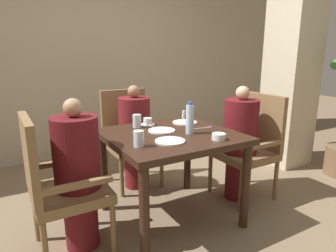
{
  "coord_description": "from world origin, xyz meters",
  "views": [
    {
      "loc": [
        -1.19,
        -2.01,
        1.41
      ],
      "look_at": [
        0.0,
        0.05,
        0.81
      ],
      "focal_mm": 32.0,
      "sensor_mm": 36.0,
      "label": 1
    }
  ],
  "objects_px": {
    "teacup_with_saucer": "(148,122)",
    "bowl_small": "(219,137)",
    "glass_tall_mid": "(137,121)",
    "chair_far_side": "(129,134)",
    "chair_left_side": "(56,182)",
    "glass_tall_near": "(139,139)",
    "diner_in_far_chair": "(135,136)",
    "chair_right_side": "(251,142)",
    "diner_in_right_chair": "(240,142)",
    "plate_dessert_center": "(170,141)",
    "water_bottle": "(190,119)",
    "plate_main_right": "(162,131)",
    "diner_in_left_chair": "(78,174)",
    "plate_main_left": "(185,122)"
  },
  "relations": [
    {
      "from": "diner_in_left_chair",
      "to": "bowl_small",
      "type": "relative_size",
      "value": 10.59
    },
    {
      "from": "diner_in_right_chair",
      "to": "glass_tall_mid",
      "type": "relative_size",
      "value": 9.65
    },
    {
      "from": "chair_left_side",
      "to": "plate_main_right",
      "type": "distance_m",
      "value": 0.91
    },
    {
      "from": "chair_left_side",
      "to": "glass_tall_near",
      "type": "bearing_deg",
      "value": -19.18
    },
    {
      "from": "chair_far_side",
      "to": "plate_main_right",
      "type": "bearing_deg",
      "value": -92.53
    },
    {
      "from": "chair_far_side",
      "to": "glass_tall_mid",
      "type": "height_order",
      "value": "chair_far_side"
    },
    {
      "from": "chair_far_side",
      "to": "diner_in_right_chair",
      "type": "xyz_separation_m",
      "value": [
        0.76,
        -0.88,
        0.03
      ]
    },
    {
      "from": "plate_dessert_center",
      "to": "water_bottle",
      "type": "height_order",
      "value": "water_bottle"
    },
    {
      "from": "chair_left_side",
      "to": "glass_tall_mid",
      "type": "relative_size",
      "value": 8.82
    },
    {
      "from": "plate_main_right",
      "to": "diner_in_right_chair",
      "type": "bearing_deg",
      "value": -6.61
    },
    {
      "from": "diner_in_left_chair",
      "to": "chair_far_side",
      "type": "distance_m",
      "value": 1.16
    },
    {
      "from": "chair_left_side",
      "to": "teacup_with_saucer",
      "type": "bearing_deg",
      "value": 21.51
    },
    {
      "from": "plate_main_left",
      "to": "diner_in_left_chair",
      "type": "bearing_deg",
      "value": -167.14
    },
    {
      "from": "glass_tall_near",
      "to": "plate_main_right",
      "type": "bearing_deg",
      "value": 39.86
    },
    {
      "from": "diner_in_far_chair",
      "to": "bowl_small",
      "type": "xyz_separation_m",
      "value": [
        0.22,
        -1.07,
        0.23
      ]
    },
    {
      "from": "chair_right_side",
      "to": "plate_dessert_center",
      "type": "height_order",
      "value": "chair_right_side"
    },
    {
      "from": "teacup_with_saucer",
      "to": "glass_tall_near",
      "type": "distance_m",
      "value": 0.63
    },
    {
      "from": "chair_far_side",
      "to": "plate_main_right",
      "type": "xyz_separation_m",
      "value": [
        -0.03,
        -0.79,
        0.23
      ]
    },
    {
      "from": "chair_far_side",
      "to": "water_bottle",
      "type": "xyz_separation_m",
      "value": [
        0.13,
        -0.96,
        0.34
      ]
    },
    {
      "from": "water_bottle",
      "to": "glass_tall_mid",
      "type": "bearing_deg",
      "value": 125.68
    },
    {
      "from": "chair_right_side",
      "to": "plate_main_left",
      "type": "bearing_deg",
      "value": 158.78
    },
    {
      "from": "bowl_small",
      "to": "glass_tall_mid",
      "type": "xyz_separation_m",
      "value": [
        -0.38,
        0.65,
        0.03
      ]
    },
    {
      "from": "diner_in_far_chair",
      "to": "chair_right_side",
      "type": "height_order",
      "value": "diner_in_far_chair"
    },
    {
      "from": "plate_dessert_center",
      "to": "teacup_with_saucer",
      "type": "height_order",
      "value": "teacup_with_saucer"
    },
    {
      "from": "diner_in_far_chair",
      "to": "glass_tall_mid",
      "type": "height_order",
      "value": "diner_in_far_chair"
    },
    {
      "from": "chair_left_side",
      "to": "glass_tall_mid",
      "type": "bearing_deg",
      "value": 22.61
    },
    {
      "from": "chair_right_side",
      "to": "plate_main_left",
      "type": "height_order",
      "value": "chair_right_side"
    },
    {
      "from": "chair_far_side",
      "to": "diner_in_far_chair",
      "type": "height_order",
      "value": "diner_in_far_chair"
    },
    {
      "from": "chair_left_side",
      "to": "water_bottle",
      "type": "relative_size",
      "value": 3.89
    },
    {
      "from": "chair_far_side",
      "to": "water_bottle",
      "type": "distance_m",
      "value": 1.03
    },
    {
      "from": "plate_main_left",
      "to": "glass_tall_near",
      "type": "xyz_separation_m",
      "value": [
        -0.66,
        -0.43,
        0.05
      ]
    },
    {
      "from": "plate_dessert_center",
      "to": "glass_tall_mid",
      "type": "relative_size",
      "value": 1.97
    },
    {
      "from": "glass_tall_mid",
      "to": "diner_in_far_chair",
      "type": "bearing_deg",
      "value": 69.27
    },
    {
      "from": "plate_main_right",
      "to": "glass_tall_near",
      "type": "xyz_separation_m",
      "value": [
        -0.34,
        -0.28,
        0.05
      ]
    },
    {
      "from": "teacup_with_saucer",
      "to": "diner_in_left_chair",
      "type": "bearing_deg",
      "value": -154.55
    },
    {
      "from": "chair_far_side",
      "to": "chair_right_side",
      "type": "xyz_separation_m",
      "value": [
        0.91,
        -0.88,
        0.0
      ]
    },
    {
      "from": "chair_far_side",
      "to": "glass_tall_near",
      "type": "height_order",
      "value": "chair_far_side"
    },
    {
      "from": "chair_far_side",
      "to": "diner_in_right_chair",
      "type": "distance_m",
      "value": 1.16
    },
    {
      "from": "chair_right_side",
      "to": "glass_tall_near",
      "type": "xyz_separation_m",
      "value": [
        -1.28,
        -0.19,
        0.28
      ]
    },
    {
      "from": "teacup_with_saucer",
      "to": "bowl_small",
      "type": "bearing_deg",
      "value": -69.04
    },
    {
      "from": "chair_far_side",
      "to": "teacup_with_saucer",
      "type": "distance_m",
      "value": 0.59
    },
    {
      "from": "water_bottle",
      "to": "glass_tall_near",
      "type": "bearing_deg",
      "value": -168.19
    },
    {
      "from": "plate_main_right",
      "to": "teacup_with_saucer",
      "type": "bearing_deg",
      "value": 91.36
    },
    {
      "from": "glass_tall_near",
      "to": "glass_tall_mid",
      "type": "height_order",
      "value": "same"
    },
    {
      "from": "glass_tall_mid",
      "to": "teacup_with_saucer",
      "type": "bearing_deg",
      "value": 14.14
    },
    {
      "from": "glass_tall_mid",
      "to": "chair_left_side",
      "type": "bearing_deg",
      "value": -157.39
    },
    {
      "from": "chair_left_side",
      "to": "plate_dessert_center",
      "type": "height_order",
      "value": "chair_left_side"
    },
    {
      "from": "plate_main_left",
      "to": "teacup_with_saucer",
      "type": "relative_size",
      "value": 1.71
    },
    {
      "from": "diner_in_far_chair",
      "to": "plate_dessert_center",
      "type": "distance_m",
      "value": 0.96
    },
    {
      "from": "chair_left_side",
      "to": "plate_main_right",
      "type": "relative_size",
      "value": 4.47
    }
  ]
}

